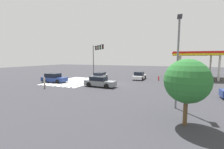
{
  "coord_description": "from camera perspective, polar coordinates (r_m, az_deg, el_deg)",
  "views": [
    {
      "loc": [
        23.16,
        9.03,
        4.29
      ],
      "look_at": [
        0.0,
        0.0,
        1.56
      ],
      "focal_mm": 24.0,
      "sensor_mm": 36.0,
      "label": 1
    }
  ],
  "objects": [
    {
      "name": "ground_plane",
      "position": [
        25.22,
        0.0,
        -3.53
      ],
      "size": [
        122.46,
        122.46,
        0.0
      ],
      "primitive_type": "plane",
      "color": "#333338"
    },
    {
      "name": "crosswalk_markings",
      "position": [
        28.66,
        -13.75,
        -2.52
      ],
      "size": [
        10.82,
        7.25,
        0.01
      ],
      "rotation": [
        0.0,
        0.0,
        1.57
      ],
      "color": "silver",
      "rests_on": "ground_plane"
    },
    {
      "name": "traffic_signal_mast",
      "position": [
        32.6,
        -5.9,
        8.2
      ],
      "size": [
        4.83,
        4.83,
        7.14
      ],
      "rotation": [
        0.0,
        0.0,
        0.79
      ],
      "color": "#47474C",
      "rests_on": "ground_plane"
    },
    {
      "name": "car_0",
      "position": [
        22.62,
        -4.71,
        -2.84
      ],
      "size": [
        2.17,
        4.91,
        1.53
      ],
      "rotation": [
        0.0,
        0.0,
        1.5
      ],
      "color": "gray",
      "rests_on": "ground_plane"
    },
    {
      "name": "car_1",
      "position": [
        30.81,
        10.35,
        -0.54
      ],
      "size": [
        4.53,
        2.24,
        1.56
      ],
      "rotation": [
        0.0,
        0.0,
        3.09
      ],
      "color": "silver",
      "rests_on": "ground_plane"
    },
    {
      "name": "car_2",
      "position": [
        30.61,
        -4.73,
        -0.53
      ],
      "size": [
        4.77,
        2.44,
        1.37
      ],
      "rotation": [
        0.0,
        0.0,
        0.07
      ],
      "color": "silver",
      "rests_on": "ground_plane"
    },
    {
      "name": "car_3",
      "position": [
        28.74,
        -21.25,
        -1.27
      ],
      "size": [
        2.24,
        4.51,
        1.58
      ],
      "rotation": [
        0.0,
        0.0,
        1.61
      ],
      "color": "navy",
      "rests_on": "ground_plane"
    },
    {
      "name": "gas_station_canopy",
      "position": [
        36.89,
        29.6,
        6.64
      ],
      "size": [
        9.74,
        9.74,
        5.57
      ],
      "color": "yellow",
      "rests_on": "ground_plane"
    },
    {
      "name": "pedestrian",
      "position": [
        23.45,
        -24.35,
        -2.71
      ],
      "size": [
        0.41,
        0.41,
        1.55
      ],
      "rotation": [
        0.0,
        0.0,
        2.31
      ],
      "color": "brown",
      "rests_on": "ground_plane"
    },
    {
      "name": "street_light_pole_a",
      "position": [
        13.65,
        23.82,
        7.24
      ],
      "size": [
        0.8,
        0.36,
        7.72
      ],
      "color": "slate",
      "rests_on": "ground_plane"
    },
    {
      "name": "tree_corner_a",
      "position": [
        10.47,
        26.64,
        -2.3
      ],
      "size": [
        2.79,
        2.79,
        4.26
      ],
      "color": "brown",
      "rests_on": "ground_plane"
    },
    {
      "name": "fire_hydrant",
      "position": [
        30.05,
        17.36,
        -1.41
      ],
      "size": [
        0.22,
        0.22,
        0.86
      ],
      "color": "red",
      "rests_on": "ground_plane"
    }
  ]
}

